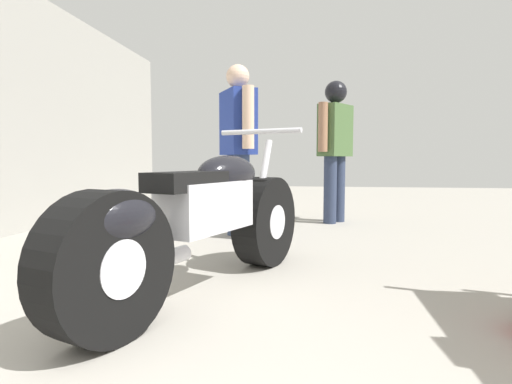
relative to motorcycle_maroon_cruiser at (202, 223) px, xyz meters
name	(u,v)px	position (x,y,z in m)	size (l,w,h in m)	color
ground_plane	(261,247)	(0.17, 1.38, -0.43)	(18.01, 18.01, 0.00)	#9E998E
motorcycle_maroon_cruiser	(202,223)	(0.00, 0.00, 0.00)	(1.02, 2.13, 1.03)	black
mechanic_in_blue	(238,141)	(-0.14, 1.88, 0.57)	(0.46, 0.67, 1.77)	#384766
mechanic_with_helmet	(335,138)	(0.91, 3.04, 0.64)	(0.48, 0.65, 1.80)	#2D3851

